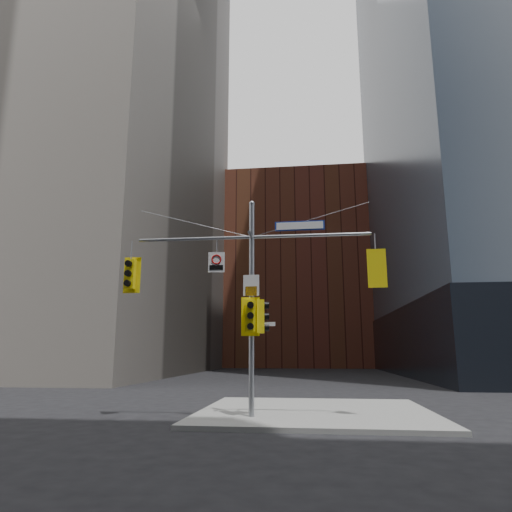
% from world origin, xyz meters
% --- Properties ---
extents(ground, '(160.00, 160.00, 0.00)m').
position_xyz_m(ground, '(0.00, 0.00, 0.00)').
color(ground, black).
rests_on(ground, ground).
extents(sidewalk_corner, '(8.00, 8.00, 0.15)m').
position_xyz_m(sidewalk_corner, '(2.00, 4.00, 0.07)').
color(sidewalk_corner, gray).
rests_on(sidewalk_corner, ground).
extents(tower_nw, '(36.00, 36.00, 80.00)m').
position_xyz_m(tower_nw, '(-28.00, 32.00, 40.00)').
color(tower_nw, gray).
rests_on(tower_nw, ground).
extents(brick_midrise, '(26.00, 20.00, 28.00)m').
position_xyz_m(brick_midrise, '(0.00, 58.00, 14.00)').
color(brick_midrise, maroon).
rests_on(brick_midrise, ground).
extents(signal_assembly, '(8.00, 0.80, 7.30)m').
position_xyz_m(signal_assembly, '(0.00, 1.99, 4.42)').
color(signal_assembly, gray).
rests_on(signal_assembly, ground).
extents(traffic_light_west_arm, '(0.61, 0.47, 1.27)m').
position_xyz_m(traffic_light_west_arm, '(-4.27, 2.01, 4.80)').
color(traffic_light_west_arm, yellow).
rests_on(traffic_light_west_arm, ground).
extents(traffic_light_east_arm, '(0.60, 0.48, 1.27)m').
position_xyz_m(traffic_light_east_arm, '(4.11, 1.99, 4.80)').
color(traffic_light_east_arm, yellow).
rests_on(traffic_light_east_arm, ground).
extents(traffic_light_pole_side, '(0.47, 0.40, 1.09)m').
position_xyz_m(traffic_light_pole_side, '(0.32, 2.01, 3.30)').
color(traffic_light_pole_side, yellow).
rests_on(traffic_light_pole_side, ground).
extents(traffic_light_pole_front, '(0.60, 0.52, 1.26)m').
position_xyz_m(traffic_light_pole_front, '(-0.00, 1.73, 3.29)').
color(traffic_light_pole_front, yellow).
rests_on(traffic_light_pole_front, ground).
extents(street_sign_blade, '(1.68, 0.08, 0.33)m').
position_xyz_m(street_sign_blade, '(1.64, 2.00, 6.35)').
color(street_sign_blade, navy).
rests_on(street_sign_blade, ground).
extents(regulatory_sign_arm, '(0.56, 0.10, 0.70)m').
position_xyz_m(regulatory_sign_arm, '(-1.21, 1.97, 5.17)').
color(regulatory_sign_arm, silver).
rests_on(regulatory_sign_arm, ground).
extents(regulatory_sign_pole, '(0.54, 0.06, 0.70)m').
position_xyz_m(regulatory_sign_pole, '(0.00, 1.88, 4.30)').
color(regulatory_sign_pole, silver).
rests_on(regulatory_sign_pole, ground).
extents(street_blade_ew, '(0.66, 0.10, 0.13)m').
position_xyz_m(street_blade_ew, '(0.45, 2.00, 3.05)').
color(street_blade_ew, silver).
rests_on(street_blade_ew, ground).
extents(street_blade_ns, '(0.08, 0.82, 0.16)m').
position_xyz_m(street_blade_ns, '(0.00, 2.45, 2.79)').
color(street_blade_ns, '#145926').
rests_on(street_blade_ns, ground).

